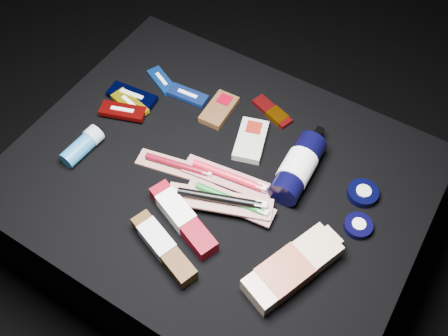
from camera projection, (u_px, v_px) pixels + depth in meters
The scene contains 21 objects.
ground at pixel (218, 245), 1.54m from camera, with size 3.00×3.00×0.00m, color black.
cloth_table at pixel (218, 213), 1.38m from camera, with size 0.98×0.78×0.40m, color black.
luna_bar_0 at pixel (162, 80), 1.38m from camera, with size 0.11×0.08×0.01m.
luna_bar_1 at pixel (188, 95), 1.35m from camera, with size 0.11×0.05×0.01m.
luna_bar_2 at pixel (132, 96), 1.34m from camera, with size 0.14×0.06×0.02m.
luna_bar_3 at pixel (130, 104), 1.32m from camera, with size 0.12×0.07×0.01m.
luna_bar_4 at pixel (123, 111), 1.30m from camera, with size 0.13×0.08×0.02m.
clif_bar_0 at pixel (220, 108), 1.32m from camera, with size 0.07×0.12×0.02m.
clif_bar_1 at pixel (251, 139), 1.26m from camera, with size 0.10×0.14×0.02m.
power_bar at pixel (274, 113), 1.31m from camera, with size 0.13×0.07×0.01m.
lotion_bottle at pixel (298, 168), 1.18m from camera, with size 0.08×0.23×0.08m.
cream_tin_upper at pixel (363, 193), 1.17m from camera, with size 0.07×0.07×0.02m.
cream_tin_lower at pixel (358, 226), 1.12m from camera, with size 0.06×0.06×0.02m.
bodywash_bottle at pixel (291, 269), 1.05m from camera, with size 0.15×0.24×0.05m.
deodorant_stick at pixel (83, 146), 1.23m from camera, with size 0.05×0.12×0.05m.
toothbrush_pack_0 at pixel (178, 166), 1.22m from camera, with size 0.21×0.09×0.02m.
toothbrush_pack_1 at pixel (229, 177), 1.19m from camera, with size 0.23×0.08×0.03m.
toothbrush_pack_2 at pixel (231, 201), 1.14m from camera, with size 0.22×0.07×0.02m.
toothbrush_pack_3 at pixel (221, 200), 1.14m from camera, with size 0.25×0.14×0.03m.
toothpaste_carton_red at pixel (181, 216), 1.13m from camera, with size 0.21×0.12×0.04m.
toothpaste_carton_green at pixel (161, 245), 1.08m from camera, with size 0.19×0.10×0.04m.
Camera 1 is at (0.37, -0.57, 1.41)m, focal length 40.00 mm.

